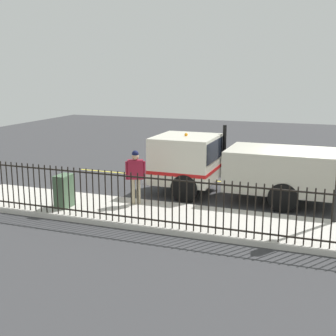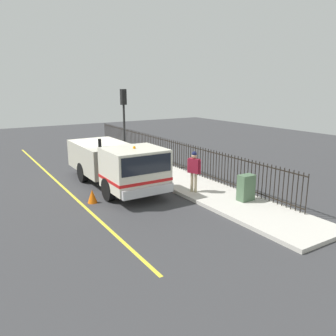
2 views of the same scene
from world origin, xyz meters
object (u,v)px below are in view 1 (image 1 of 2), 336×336
(work_truck, at_px, (235,164))
(worker_standing, at_px, (135,171))
(traffic_cone, at_px, (209,176))
(utility_cabinet, at_px, (64,191))

(work_truck, distance_m, worker_standing, 3.64)
(traffic_cone, bearing_deg, work_truck, 39.29)
(work_truck, relative_size, traffic_cone, 12.36)
(worker_standing, distance_m, traffic_cone, 4.41)
(worker_standing, bearing_deg, work_truck, 16.04)
(utility_cabinet, bearing_deg, traffic_cone, 146.89)
(work_truck, height_order, worker_standing, work_truck)
(utility_cabinet, distance_m, traffic_cone, 6.20)
(utility_cabinet, height_order, traffic_cone, utility_cabinet)
(work_truck, height_order, utility_cabinet, work_truck)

